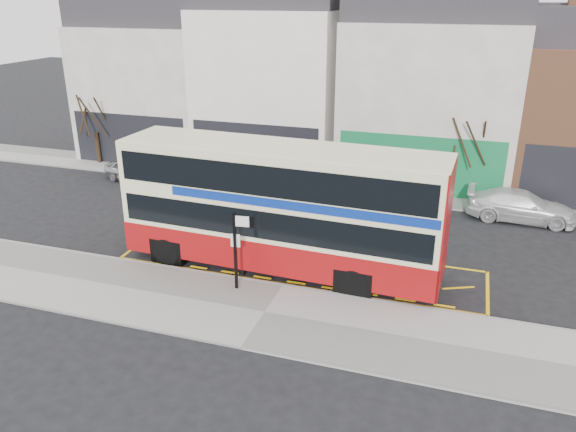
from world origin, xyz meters
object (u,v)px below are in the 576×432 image
(car_white, at_px, (521,206))
(street_tree_left, at_px, (92,104))
(double_decker_bus, at_px, (281,207))
(street_tree_right, at_px, (471,129))
(bus_stop_post, at_px, (237,244))
(car_grey, at_px, (334,189))
(car_silver, at_px, (133,171))

(car_white, bearing_deg, street_tree_left, 87.70)
(double_decker_bus, distance_m, street_tree_right, 11.94)
(double_decker_bus, height_order, bus_stop_post, double_decker_bus)
(double_decker_bus, distance_m, car_grey, 8.23)
(car_silver, bearing_deg, car_white, -72.96)
(street_tree_right, bearing_deg, street_tree_left, -179.03)
(car_white, bearing_deg, car_grey, 91.80)
(double_decker_bus, relative_size, bus_stop_post, 4.24)
(car_silver, bearing_deg, bus_stop_post, -117.71)
(car_white, relative_size, street_tree_left, 0.88)
(car_grey, bearing_deg, bus_stop_post, 173.65)
(car_silver, height_order, car_white, car_white)
(double_decker_bus, bearing_deg, car_silver, 148.92)
(street_tree_right, bearing_deg, car_silver, -171.48)
(car_silver, distance_m, car_grey, 11.35)
(double_decker_bus, relative_size, car_silver, 3.34)
(bus_stop_post, height_order, street_tree_right, street_tree_right)
(car_white, height_order, street_tree_right, street_tree_right)
(car_white, distance_m, street_tree_right, 4.46)
(double_decker_bus, relative_size, car_white, 2.52)
(car_silver, distance_m, car_white, 20.21)
(car_grey, height_order, street_tree_left, street_tree_left)
(street_tree_left, bearing_deg, car_grey, -6.28)
(double_decker_bus, xyz_separation_m, car_grey, (0.11, 8.00, -1.92))
(street_tree_left, relative_size, street_tree_right, 1.00)
(car_silver, relative_size, car_grey, 0.99)
(bus_stop_post, xyz_separation_m, car_white, (9.84, 10.28, -1.18))
(bus_stop_post, relative_size, street_tree_left, 0.53)
(street_tree_left, xyz_separation_m, street_tree_right, (21.45, 0.36, -0.01))
(bus_stop_post, distance_m, car_white, 14.28)
(street_tree_left, bearing_deg, street_tree_right, 0.97)
(street_tree_left, bearing_deg, double_decker_bus, -32.66)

